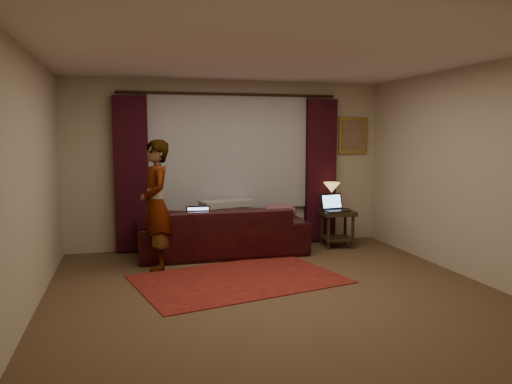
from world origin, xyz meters
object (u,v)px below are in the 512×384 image
Objects in this scene: person at (156,205)px; laptop_sofa at (199,216)px; sofa at (222,221)px; end_table at (337,229)px; laptop_table at (336,203)px; tiffany_lamp at (332,196)px.

laptop_sofa is at bearing 113.61° from person.
end_table is (1.85, 0.04, -0.20)m from sofa.
sofa is 6.13× the size of laptop_table.
laptop_sofa is 2.27m from end_table.
laptop_table reaches higher than laptop_sofa.
sofa is 5.72× the size of tiffany_lamp.
laptop_table is at bearing -125.64° from end_table.
sofa is at bearing -173.86° from tiffany_lamp.
tiffany_lamp is at bearing 75.18° from laptop_table.
end_table is 1.35× the size of tiffany_lamp.
person is at bearing -144.22° from laptop_sofa.
tiffany_lamp is 1.07× the size of laptop_table.
tiffany_lamp is at bearing -174.07° from sofa.
tiffany_lamp reaches higher than end_table.
laptop_table is at bearing 178.25° from sofa.
end_table is at bearing 45.85° from laptop_table.
end_table is at bearing 95.37° from person.
person is (-0.99, -0.57, 0.36)m from sofa.
laptop_table is at bearing 93.91° from person.
sofa is at bearing 169.95° from laptop_table.
person is at bearing -164.69° from tiffany_lamp.
tiffany_lamp is (-0.04, 0.16, 0.50)m from end_table.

